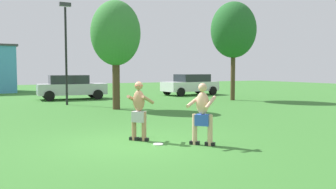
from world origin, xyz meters
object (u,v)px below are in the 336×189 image
(tree_left_field, at_px, (116,34))
(lamp_post, at_px, (66,42))
(tree_behind_players, at_px, (233,30))
(frisbee, at_px, (158,144))
(car_silver_near_post, at_px, (71,87))
(car_white_mid_lot, at_px, (191,84))
(player_in_blue, at_px, (202,113))
(player_with_cap, at_px, (139,108))

(tree_left_field, bearing_deg, lamp_post, 116.10)
(tree_left_field, bearing_deg, tree_behind_players, 10.68)
(tree_left_field, height_order, tree_behind_players, tree_behind_players)
(frisbee, height_order, lamp_post, lamp_post)
(car_silver_near_post, height_order, tree_behind_players, tree_behind_players)
(car_white_mid_lot, bearing_deg, car_silver_near_post, 178.73)
(car_silver_near_post, bearing_deg, tree_behind_players, -31.39)
(frisbee, xyz_separation_m, tree_left_field, (1.90, 8.48, 3.65))
(frisbee, distance_m, car_silver_near_post, 15.58)
(tree_behind_players, bearing_deg, car_silver_near_post, 148.61)
(car_silver_near_post, xyz_separation_m, car_white_mid_lot, (9.02, -0.20, 0.00))
(player_in_blue, distance_m, tree_left_field, 9.54)
(frisbee, distance_m, tree_left_field, 9.43)
(car_silver_near_post, xyz_separation_m, tree_behind_players, (8.94, -5.45, 3.58))
(car_silver_near_post, bearing_deg, tree_left_field, -85.24)
(player_with_cap, height_order, car_white_mid_lot, player_with_cap)
(player_in_blue, xyz_separation_m, car_silver_near_post, (0.34, 16.09, -0.01))
(car_silver_near_post, bearing_deg, player_in_blue, -91.21)
(player_in_blue, distance_m, tree_behind_players, 14.56)
(car_silver_near_post, xyz_separation_m, tree_left_field, (0.58, -7.03, 2.84))
(tree_behind_players, bearing_deg, car_white_mid_lot, 89.12)
(frisbee, height_order, tree_behind_players, tree_behind_players)
(player_with_cap, xyz_separation_m, tree_behind_players, (10.48, 9.32, 3.52))
(lamp_post, bearing_deg, player_in_blue, -86.65)
(car_silver_near_post, relative_size, lamp_post, 0.79)
(tree_behind_players, bearing_deg, player_with_cap, -138.33)
(tree_left_field, bearing_deg, car_white_mid_lot, 39.00)
(car_silver_near_post, height_order, lamp_post, lamp_post)
(player_with_cap, distance_m, lamp_post, 11.42)
(tree_left_field, xyz_separation_m, tree_behind_players, (8.35, 1.57, 0.74))
(player_with_cap, xyz_separation_m, car_white_mid_lot, (10.56, 14.58, -0.06))
(car_white_mid_lot, height_order, tree_left_field, tree_left_field)
(car_white_mid_lot, distance_m, tree_behind_players, 6.36)
(car_white_mid_lot, height_order, lamp_post, lamp_post)
(player_with_cap, relative_size, tree_behind_players, 0.26)
(lamp_post, bearing_deg, tree_left_field, -63.90)
(car_silver_near_post, bearing_deg, car_white_mid_lot, -1.27)
(player_in_blue, bearing_deg, tree_left_field, 84.17)
(car_silver_near_post, height_order, tree_left_field, tree_left_field)
(player_with_cap, distance_m, car_silver_near_post, 14.86)
(car_white_mid_lot, xyz_separation_m, tree_behind_players, (-0.08, -5.25, 3.58))
(player_with_cap, xyz_separation_m, frisbee, (0.22, -0.73, -0.87))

